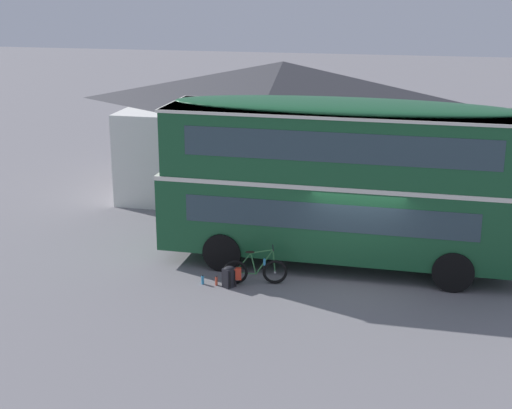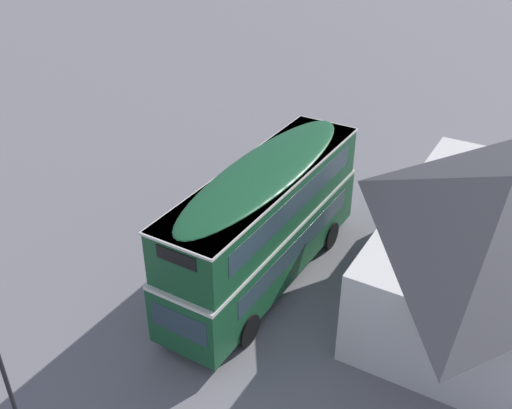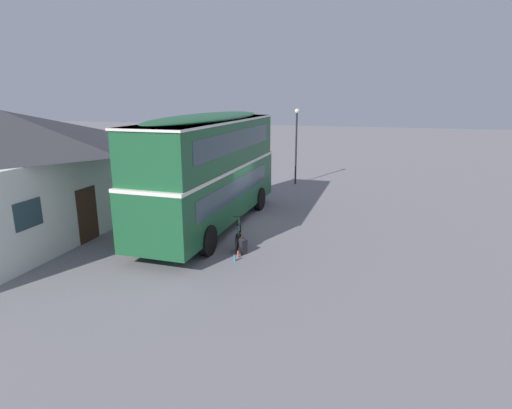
{
  "view_description": "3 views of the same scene",
  "coord_description": "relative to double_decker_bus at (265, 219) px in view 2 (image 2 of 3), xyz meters",
  "views": [
    {
      "loc": [
        1.33,
        -19.71,
        8.11
      ],
      "look_at": [
        -2.7,
        -0.57,
        2.14
      ],
      "focal_mm": 53.68,
      "sensor_mm": 36.0,
      "label": 1
    },
    {
      "loc": [
        14.57,
        9.13,
        13.72
      ],
      "look_at": [
        -2.61,
        -0.58,
        1.72
      ],
      "focal_mm": 40.75,
      "sensor_mm": 36.0,
      "label": 2
    },
    {
      "loc": [
        -16.54,
        -5.51,
        5.51
      ],
      "look_at": [
        -1.3,
        -1.22,
        1.31
      ],
      "focal_mm": 29.08,
      "sensor_mm": 36.0,
      "label": 3
    }
  ],
  "objects": [
    {
      "name": "water_bottle_red_squeeze",
      "position": [
        -3.09,
        -2.18,
        -2.52
      ],
      "size": [
        0.07,
        0.07,
        0.26
      ],
      "color": "#D84C33",
      "rests_on": "ground"
    },
    {
      "name": "street_lamp",
      "position": [
        9.62,
        -1.86,
        0.25
      ],
      "size": [
        0.28,
        0.28,
        4.68
      ],
      "color": "black",
      "rests_on": "ground"
    },
    {
      "name": "water_bottle_blue_sports",
      "position": [
        -3.47,
        -2.18,
        -2.52
      ],
      "size": [
        0.08,
        0.08,
        0.26
      ],
      "color": "#338CBF",
      "rests_on": "ground"
    },
    {
      "name": "backpack_on_ground",
      "position": [
        -2.73,
        -2.22,
        -2.34
      ],
      "size": [
        0.38,
        0.39,
        0.58
      ],
      "color": "black",
      "rests_on": "ground"
    },
    {
      "name": "double_decker_bus",
      "position": [
        0.0,
        0.0,
        0.0
      ],
      "size": [
        10.26,
        2.86,
        4.79
      ],
      "color": "black",
      "rests_on": "ground"
    },
    {
      "name": "ground_plane",
      "position": [
        0.57,
        -0.95,
        -2.64
      ],
      "size": [
        120.0,
        120.0,
        0.0
      ],
      "primitive_type": "plane",
      "color": "slate"
    },
    {
      "name": "touring_bicycle",
      "position": [
        -2.14,
        -1.9,
        -2.27
      ],
      "size": [
        1.72,
        0.71,
        1.04
      ],
      "color": "black",
      "rests_on": "ground"
    },
    {
      "name": "pub_building",
      "position": [
        -2.99,
        7.38,
        -0.12
      ],
      "size": [
        11.47,
        7.42,
        4.94
      ],
      "color": "silver",
      "rests_on": "ground"
    }
  ]
}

